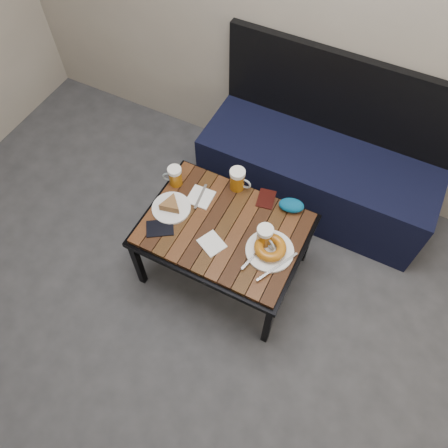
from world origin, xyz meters
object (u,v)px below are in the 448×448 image
at_px(cafe_table, 224,231).
at_px(knit_pouch, 291,205).
at_px(passport_navy, 160,228).
at_px(beer_mug_right, 265,237).
at_px(plate_pie, 171,206).
at_px(bench, 317,171).
at_px(passport_burgundy, 266,199).
at_px(beer_mug_left, 175,176).
at_px(plate_bagel, 270,249).
at_px(beer_mug_centre, 238,179).

xyz_separation_m(cafe_table, knit_pouch, (0.26, 0.26, 0.07)).
relative_size(cafe_table, passport_navy, 6.09).
height_order(cafe_table, beer_mug_right, beer_mug_right).
distance_m(plate_pie, knit_pouch, 0.63).
bearing_deg(bench, beer_mug_right, -93.89).
distance_m(passport_burgundy, knit_pouch, 0.14).
bearing_deg(beer_mug_left, beer_mug_right, 146.96).
bearing_deg(beer_mug_right, passport_burgundy, 140.16).
bearing_deg(passport_navy, beer_mug_left, 161.67).
bearing_deg(plate_bagel, plate_pie, 179.54).
relative_size(cafe_table, beer_mug_left, 7.07).
relative_size(bench, cafe_table, 1.67).
xyz_separation_m(beer_mug_right, passport_navy, (-0.51, -0.16, -0.06)).
xyz_separation_m(beer_mug_left, passport_burgundy, (0.48, 0.12, -0.06)).
height_order(bench, plate_bagel, bench).
bearing_deg(bench, beer_mug_centre, -123.90).
distance_m(beer_mug_centre, knit_pouch, 0.31).
distance_m(cafe_table, beer_mug_right, 0.25).
bearing_deg(plate_pie, cafe_table, 4.49).
xyz_separation_m(bench, passport_burgundy, (-0.15, -0.48, 0.20)).
distance_m(beer_mug_centre, plate_bagel, 0.43).
height_order(beer_mug_right, knit_pouch, beer_mug_right).
bearing_deg(beer_mug_left, plate_pie, 92.20).
relative_size(cafe_table, beer_mug_centre, 6.32).
bearing_deg(cafe_table, beer_mug_left, 159.64).
bearing_deg(plate_pie, beer_mug_left, 112.58).
xyz_separation_m(beer_mug_centre, knit_pouch, (0.31, -0.00, -0.04)).
distance_m(plate_bagel, passport_navy, 0.57).
xyz_separation_m(passport_burgundy, knit_pouch, (0.14, 0.00, 0.03)).
height_order(beer_mug_centre, knit_pouch, beer_mug_centre).
bearing_deg(bench, passport_burgundy, -107.32).
distance_m(beer_mug_left, plate_bagel, 0.65).
height_order(beer_mug_centre, passport_navy, beer_mug_centre).
distance_m(beer_mug_left, plate_pie, 0.17).
height_order(beer_mug_right, passport_navy, beer_mug_right).
bearing_deg(passport_burgundy, beer_mug_centre, 168.36).
xyz_separation_m(cafe_table, plate_pie, (-0.30, -0.02, 0.07)).
bearing_deg(knit_pouch, cafe_table, -135.05).
bearing_deg(plate_bagel, cafe_table, 173.99).
bearing_deg(plate_pie, knit_pouch, 26.95).
height_order(passport_burgundy, knit_pouch, knit_pouch).
xyz_separation_m(plate_bagel, knit_pouch, (-0.00, 0.29, 0.00)).
height_order(passport_navy, passport_burgundy, same).
relative_size(beer_mug_right, passport_navy, 0.94).
bearing_deg(bench, plate_pie, -126.73).
xyz_separation_m(passport_navy, passport_burgundy, (0.41, 0.41, -0.00)).
distance_m(beer_mug_left, beer_mug_centre, 0.34).
distance_m(bench, beer_mug_centre, 0.63).
bearing_deg(passport_navy, beer_mug_right, 74.40).
distance_m(passport_navy, knit_pouch, 0.69).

